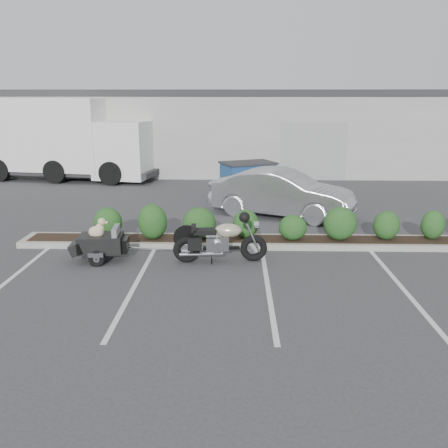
{
  "coord_description": "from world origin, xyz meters",
  "views": [
    {
      "loc": [
        0.55,
        -9.54,
        3.73
      ],
      "look_at": [
        0.26,
        1.45,
        0.75
      ],
      "focal_mm": 38.0,
      "sensor_mm": 36.0,
      "label": 1
    }
  ],
  "objects_px": {
    "sedan": "(282,193)",
    "delivery_truck": "(71,141)",
    "motorcycle": "(220,241)",
    "pet_trailer": "(100,243)",
    "dumpster": "(248,178)"
  },
  "relations": [
    {
      "from": "pet_trailer",
      "to": "sedan",
      "type": "xyz_separation_m",
      "value": [
        4.59,
        4.38,
        0.3
      ]
    },
    {
      "from": "motorcycle",
      "to": "delivery_truck",
      "type": "relative_size",
      "value": 0.27
    },
    {
      "from": "motorcycle",
      "to": "pet_trailer",
      "type": "xyz_separation_m",
      "value": [
        -2.78,
        0.02,
        -0.06
      ]
    },
    {
      "from": "pet_trailer",
      "to": "motorcycle",
      "type": "bearing_deg",
      "value": -5.55
    },
    {
      "from": "sedan",
      "to": "dumpster",
      "type": "bearing_deg",
      "value": 41.34
    },
    {
      "from": "motorcycle",
      "to": "dumpster",
      "type": "height_order",
      "value": "dumpster"
    },
    {
      "from": "motorcycle",
      "to": "pet_trailer",
      "type": "distance_m",
      "value": 2.79
    },
    {
      "from": "dumpster",
      "to": "delivery_truck",
      "type": "bearing_deg",
      "value": 131.99
    },
    {
      "from": "motorcycle",
      "to": "delivery_truck",
      "type": "bearing_deg",
      "value": 117.49
    },
    {
      "from": "pet_trailer",
      "to": "sedan",
      "type": "bearing_deg",
      "value": 38.49
    },
    {
      "from": "sedan",
      "to": "delivery_truck",
      "type": "bearing_deg",
      "value": 77.22
    },
    {
      "from": "sedan",
      "to": "dumpster",
      "type": "xyz_separation_m",
      "value": [
        -1.0,
        3.31,
        -0.09
      ]
    },
    {
      "from": "sedan",
      "to": "delivery_truck",
      "type": "relative_size",
      "value": 0.55
    },
    {
      "from": "pet_trailer",
      "to": "sedan",
      "type": "height_order",
      "value": "sedan"
    },
    {
      "from": "motorcycle",
      "to": "sedan",
      "type": "distance_m",
      "value": 4.76
    }
  ]
}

